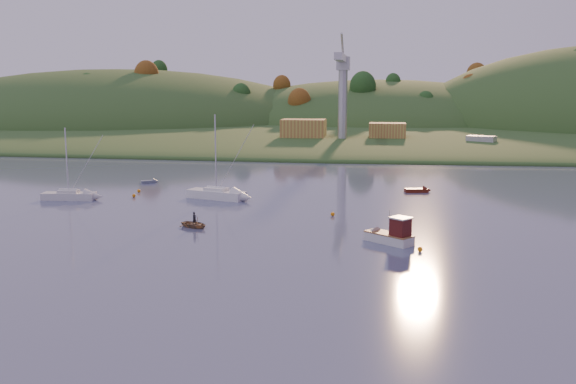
# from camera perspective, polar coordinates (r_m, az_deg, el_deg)

# --- Properties ---
(ground) EXTENTS (500.00, 500.00, 0.00)m
(ground) POSITION_cam_1_polar(r_m,az_deg,el_deg) (43.35, -8.47, -11.61)
(ground) COLOR #3A425F
(ground) RESTS_ON ground
(far_shore) EXTENTS (620.00, 220.00, 1.50)m
(far_shore) POSITION_cam_1_polar(r_m,az_deg,el_deg) (269.37, 5.92, 6.04)
(far_shore) COLOR #284B1E
(far_shore) RESTS_ON ground
(shore_slope) EXTENTS (640.00, 150.00, 7.00)m
(shore_slope) POSITION_cam_1_polar(r_m,az_deg,el_deg) (204.60, 5.09, 5.01)
(shore_slope) COLOR #284B1E
(shore_slope) RESTS_ON ground
(hill_left) EXTENTS (170.00, 140.00, 44.00)m
(hill_left) POSITION_cam_1_polar(r_m,az_deg,el_deg) (260.03, -14.73, 5.67)
(hill_left) COLOR #284B1E
(hill_left) RESTS_ON ground
(hill_center) EXTENTS (140.00, 120.00, 36.00)m
(hill_center) POSITION_cam_1_polar(r_m,az_deg,el_deg) (249.15, 8.02, 5.73)
(hill_center) COLOR #284B1E
(hill_center) RESTS_ON ground
(hillside_trees) EXTENTS (280.00, 50.00, 32.00)m
(hillside_trees) POSITION_cam_1_polar(r_m,az_deg,el_deg) (224.52, 5.39, 5.39)
(hillside_trees) COLOR #194619
(hillside_trees) RESTS_ON ground
(wharf) EXTENTS (42.00, 16.00, 2.40)m
(wharf) POSITION_cam_1_polar(r_m,az_deg,el_deg) (161.44, 5.94, 4.27)
(wharf) COLOR slate
(wharf) RESTS_ON ground
(shed_west) EXTENTS (11.00, 8.00, 4.80)m
(shed_west) POSITION_cam_1_polar(r_m,az_deg,el_deg) (163.25, 1.40, 5.64)
(shed_west) COLOR #A46836
(shed_west) RESTS_ON wharf
(shed_east) EXTENTS (9.00, 7.00, 4.00)m
(shed_east) POSITION_cam_1_polar(r_m,az_deg,el_deg) (163.03, 8.82, 5.38)
(shed_east) COLOR #A46836
(shed_east) RESTS_ON wharf
(dock_crane) EXTENTS (3.20, 28.00, 20.30)m
(dock_crane) POSITION_cam_1_polar(r_m,az_deg,el_deg) (157.38, 4.88, 9.98)
(dock_crane) COLOR #B7B7BC
(dock_crane) RESTS_ON wharf
(fishing_boat) EXTENTS (5.75, 5.16, 3.78)m
(fishing_boat) POSITION_cam_1_polar(r_m,az_deg,el_deg) (65.01, 8.70, -3.72)
(fishing_boat) COLOR silver
(fishing_boat) RESTS_ON ground
(sailboat_near) EXTENTS (7.33, 2.87, 9.91)m
(sailboat_near) POSITION_cam_1_polar(r_m,az_deg,el_deg) (93.32, -18.92, -0.25)
(sailboat_near) COLOR silver
(sailboat_near) RESTS_ON ground
(sailboat_far) EXTENTS (8.78, 5.00, 11.68)m
(sailboat_far) POSITION_cam_1_polar(r_m,az_deg,el_deg) (89.58, -6.39, -0.12)
(sailboat_far) COLOR white
(sailboat_far) RESTS_ON ground
(canoe) EXTENTS (4.19, 3.81, 0.71)m
(canoe) POSITION_cam_1_polar(r_m,az_deg,el_deg) (71.80, -8.31, -2.86)
(canoe) COLOR #836648
(canoe) RESTS_ON ground
(paddler) EXTENTS (0.57, 0.65, 1.49)m
(paddler) POSITION_cam_1_polar(r_m,az_deg,el_deg) (71.72, -8.31, -2.55)
(paddler) COLOR black
(paddler) RESTS_ON ground
(red_tender) EXTENTS (4.14, 2.15, 1.34)m
(red_tender) POSITION_cam_1_polar(r_m,az_deg,el_deg) (96.64, 11.76, 0.15)
(red_tender) COLOR #51170B
(red_tender) RESTS_ON ground
(grey_dinghy) EXTENTS (2.89, 2.33, 1.03)m
(grey_dinghy) POSITION_cam_1_polar(r_m,az_deg,el_deg) (106.10, -12.00, 0.92)
(grey_dinghy) COLOR slate
(grey_dinghy) RESTS_ON ground
(work_vessel) EXTENTS (15.98, 11.18, 3.88)m
(work_vessel) POSITION_cam_1_polar(r_m,az_deg,el_deg) (158.95, 16.77, 3.91)
(work_vessel) COLOR slate
(work_vessel) RESTS_ON ground
(buoy_0) EXTENTS (0.50, 0.50, 0.50)m
(buoy_0) POSITION_cam_1_polar(r_m,az_deg,el_deg) (61.97, 11.66, -5.01)
(buoy_0) COLOR orange
(buoy_0) RESTS_ON ground
(buoy_1) EXTENTS (0.50, 0.50, 0.50)m
(buoy_1) POSITION_cam_1_polar(r_m,az_deg,el_deg) (77.39, 3.99, -1.97)
(buoy_1) COLOR orange
(buoy_1) RESTS_ON ground
(buoy_2) EXTENTS (0.50, 0.50, 0.50)m
(buoy_2) POSITION_cam_1_polar(r_m,az_deg,el_deg) (92.75, -13.54, -0.31)
(buoy_2) COLOR orange
(buoy_2) RESTS_ON ground
(buoy_3) EXTENTS (0.50, 0.50, 0.50)m
(buoy_3) POSITION_cam_1_polar(r_m,az_deg,el_deg) (96.78, -13.12, 0.10)
(buoy_3) COLOR orange
(buoy_3) RESTS_ON ground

